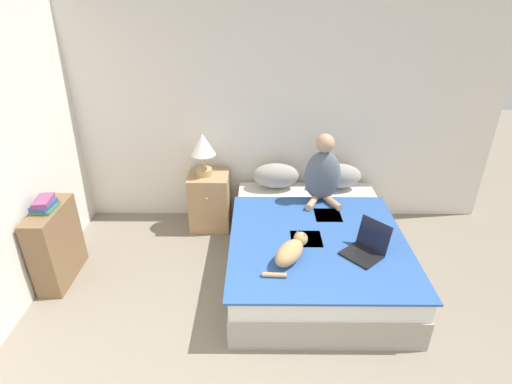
# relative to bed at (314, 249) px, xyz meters

# --- Properties ---
(wall_back) EXTENTS (5.13, 0.05, 2.55)m
(wall_back) POSITION_rel_bed_xyz_m (-0.48, 1.09, 1.04)
(wall_back) COLOR silver
(wall_back) RESTS_ON ground_plane
(bed) EXTENTS (1.58, 2.03, 0.47)m
(bed) POSITION_rel_bed_xyz_m (0.00, 0.00, 0.00)
(bed) COLOR #9E998E
(bed) RESTS_ON ground_plane
(pillow_near) EXTENTS (0.52, 0.27, 0.28)m
(pillow_near) POSITION_rel_bed_xyz_m (-0.35, 0.85, 0.38)
(pillow_near) COLOR gray
(pillow_near) RESTS_ON bed
(pillow_far) EXTENTS (0.52, 0.27, 0.28)m
(pillow_far) POSITION_rel_bed_xyz_m (0.35, 0.85, 0.38)
(pillow_far) COLOR gray
(pillow_far) RESTS_ON bed
(person_sitting) EXTENTS (0.38, 0.37, 0.73)m
(person_sitting) POSITION_rel_bed_xyz_m (0.12, 0.56, 0.55)
(person_sitting) COLOR slate
(person_sitting) RESTS_ON bed
(cat_tabby) EXTENTS (0.39, 0.44, 0.19)m
(cat_tabby) POSITION_rel_bed_xyz_m (-0.27, -0.49, 0.33)
(cat_tabby) COLOR tan
(cat_tabby) RESTS_ON bed
(laptop_open) EXTENTS (0.43, 0.43, 0.27)m
(laptop_open) POSITION_rel_bed_xyz_m (0.37, -0.39, 0.30)
(laptop_open) COLOR black
(laptop_open) RESTS_ON bed
(nightstand) EXTENTS (0.44, 0.44, 0.65)m
(nightstand) POSITION_rel_bed_xyz_m (-1.09, 0.80, 0.09)
(nightstand) COLOR tan
(nightstand) RESTS_ON ground_plane
(table_lamp) EXTENTS (0.26, 0.26, 0.48)m
(table_lamp) POSITION_rel_bed_xyz_m (-1.13, 0.80, 0.73)
(table_lamp) COLOR tan
(table_lamp) RESTS_ON nightstand
(bookshelf) EXTENTS (0.22, 0.62, 0.75)m
(bookshelf) POSITION_rel_bed_xyz_m (-2.40, -0.14, 0.14)
(bookshelf) COLOR brown
(bookshelf) RESTS_ON ground_plane
(book_stack_top) EXTENTS (0.17, 0.25, 0.11)m
(book_stack_top) POSITION_rel_bed_xyz_m (-2.41, -0.15, 0.57)
(book_stack_top) COLOR #3D7A51
(book_stack_top) RESTS_ON bookshelf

